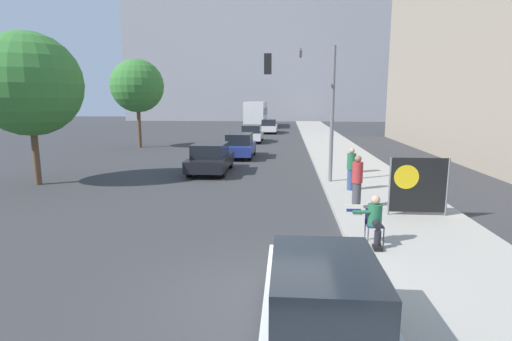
{
  "coord_description": "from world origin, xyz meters",
  "views": [
    {
      "loc": [
        0.33,
        -6.83,
        3.65
      ],
      "look_at": [
        -0.61,
        5.51,
        1.45
      ],
      "focal_mm": 28.0,
      "sensor_mm": 36.0,
      "label": 1
    }
  ],
  "objects_px": {
    "street_tree_midblock": "(137,86)",
    "city_bus_on_road": "(256,112)",
    "car_on_road_distant": "(252,134)",
    "protest_banner": "(418,185)",
    "jogger_on_sidewalk": "(357,181)",
    "car_on_road_far_lane": "(269,126)",
    "traffic_light_pole": "(308,91)",
    "parked_car_curbside": "(323,303)",
    "car_on_road_nearest": "(211,158)",
    "pedestrian_behind": "(351,169)",
    "street_tree_near_curb": "(29,84)",
    "car_on_road_midblock": "(240,146)",
    "seated_protester": "(375,219)"
  },
  "relations": [
    {
      "from": "pedestrian_behind",
      "to": "street_tree_near_curb",
      "type": "bearing_deg",
      "value": 152.16
    },
    {
      "from": "jogger_on_sidewalk",
      "to": "car_on_road_distant",
      "type": "xyz_separation_m",
      "value": [
        -5.31,
        21.9,
        -0.31
      ]
    },
    {
      "from": "seated_protester",
      "to": "pedestrian_behind",
      "type": "bearing_deg",
      "value": 111.17
    },
    {
      "from": "jogger_on_sidewalk",
      "to": "car_on_road_distant",
      "type": "height_order",
      "value": "jogger_on_sidewalk"
    },
    {
      "from": "seated_protester",
      "to": "car_on_road_nearest",
      "type": "distance_m",
      "value": 11.87
    },
    {
      "from": "traffic_light_pole",
      "to": "city_bus_on_road",
      "type": "distance_m",
      "value": 38.3
    },
    {
      "from": "car_on_road_far_lane",
      "to": "parked_car_curbside",
      "type": "bearing_deg",
      "value": -86.31
    },
    {
      "from": "car_on_road_distant",
      "to": "street_tree_midblock",
      "type": "bearing_deg",
      "value": -150.3
    },
    {
      "from": "car_on_road_far_lane",
      "to": "street_tree_midblock",
      "type": "distance_m",
      "value": 17.77
    },
    {
      "from": "car_on_road_far_lane",
      "to": "pedestrian_behind",
      "type": "bearing_deg",
      "value": -81.24
    },
    {
      "from": "protest_banner",
      "to": "seated_protester",
      "type": "bearing_deg",
      "value": -124.79
    },
    {
      "from": "jogger_on_sidewalk",
      "to": "car_on_road_distant",
      "type": "distance_m",
      "value": 22.54
    },
    {
      "from": "car_on_road_midblock",
      "to": "car_on_road_distant",
      "type": "distance_m",
      "value": 9.56
    },
    {
      "from": "car_on_road_midblock",
      "to": "car_on_road_far_lane",
      "type": "relative_size",
      "value": 0.87
    },
    {
      "from": "parked_car_curbside",
      "to": "protest_banner",
      "type": "bearing_deg",
      "value": 62.76
    },
    {
      "from": "traffic_light_pole",
      "to": "city_bus_on_road",
      "type": "height_order",
      "value": "traffic_light_pole"
    },
    {
      "from": "street_tree_midblock",
      "to": "city_bus_on_road",
      "type": "bearing_deg",
      "value": 74.12
    },
    {
      "from": "city_bus_on_road",
      "to": "street_tree_midblock",
      "type": "xyz_separation_m",
      "value": [
        -7.14,
        -25.08,
        2.74
      ]
    },
    {
      "from": "traffic_light_pole",
      "to": "car_on_road_distant",
      "type": "bearing_deg",
      "value": 102.52
    },
    {
      "from": "traffic_light_pole",
      "to": "car_on_road_distant",
      "type": "xyz_separation_m",
      "value": [
        -3.9,
        17.56,
        -3.26
      ]
    },
    {
      "from": "street_tree_midblock",
      "to": "street_tree_near_curb",
      "type": "bearing_deg",
      "value": -87.78
    },
    {
      "from": "traffic_light_pole",
      "to": "street_tree_near_curb",
      "type": "relative_size",
      "value": 0.88
    },
    {
      "from": "city_bus_on_road",
      "to": "street_tree_near_curb",
      "type": "bearing_deg",
      "value": -99.66
    },
    {
      "from": "protest_banner",
      "to": "car_on_road_distant",
      "type": "bearing_deg",
      "value": 107.18
    },
    {
      "from": "city_bus_on_road",
      "to": "car_on_road_distant",
      "type": "bearing_deg",
      "value": -86.75
    },
    {
      "from": "parked_car_curbside",
      "to": "city_bus_on_road",
      "type": "bearing_deg",
      "value": 95.46
    },
    {
      "from": "seated_protester",
      "to": "street_tree_midblock",
      "type": "distance_m",
      "value": 24.85
    },
    {
      "from": "car_on_road_nearest",
      "to": "parked_car_curbside",
      "type": "bearing_deg",
      "value": -72.91
    },
    {
      "from": "seated_protester",
      "to": "protest_banner",
      "type": "xyz_separation_m",
      "value": [
        1.83,
        2.63,
        0.29
      ]
    },
    {
      "from": "traffic_light_pole",
      "to": "street_tree_midblock",
      "type": "bearing_deg",
      "value": 133.55
    },
    {
      "from": "protest_banner",
      "to": "car_on_road_nearest",
      "type": "bearing_deg",
      "value": 135.59
    },
    {
      "from": "car_on_road_far_lane",
      "to": "street_tree_midblock",
      "type": "height_order",
      "value": "street_tree_midblock"
    },
    {
      "from": "car_on_road_far_lane",
      "to": "traffic_light_pole",
      "type": "bearing_deg",
      "value": -84.1
    },
    {
      "from": "jogger_on_sidewalk",
      "to": "protest_banner",
      "type": "distance_m",
      "value": 1.83
    },
    {
      "from": "traffic_light_pole",
      "to": "car_on_road_nearest",
      "type": "height_order",
      "value": "traffic_light_pole"
    },
    {
      "from": "car_on_road_nearest",
      "to": "traffic_light_pole",
      "type": "bearing_deg",
      "value": -28.6
    },
    {
      "from": "city_bus_on_road",
      "to": "seated_protester",
      "type": "bearing_deg",
      "value": -82.11
    },
    {
      "from": "protest_banner",
      "to": "street_tree_near_curb",
      "type": "xyz_separation_m",
      "value": [
        -14.76,
        4.17,
        3.17
      ]
    },
    {
      "from": "pedestrian_behind",
      "to": "city_bus_on_road",
      "type": "bearing_deg",
      "value": 75.1
    },
    {
      "from": "parked_car_curbside",
      "to": "car_on_road_midblock",
      "type": "relative_size",
      "value": 1.0
    },
    {
      "from": "jogger_on_sidewalk",
      "to": "car_on_road_far_lane",
      "type": "height_order",
      "value": "jogger_on_sidewalk"
    },
    {
      "from": "seated_protester",
      "to": "car_on_road_distant",
      "type": "bearing_deg",
      "value": 126.32
    },
    {
      "from": "pedestrian_behind",
      "to": "protest_banner",
      "type": "height_order",
      "value": "protest_banner"
    },
    {
      "from": "car_on_road_distant",
      "to": "street_tree_midblock",
      "type": "distance_m",
      "value": 10.33
    },
    {
      "from": "car_on_road_nearest",
      "to": "car_on_road_far_lane",
      "type": "height_order",
      "value": "car_on_road_far_lane"
    },
    {
      "from": "pedestrian_behind",
      "to": "car_on_road_midblock",
      "type": "height_order",
      "value": "pedestrian_behind"
    },
    {
      "from": "protest_banner",
      "to": "jogger_on_sidewalk",
      "type": "bearing_deg",
      "value": 156.61
    },
    {
      "from": "traffic_light_pole",
      "to": "city_bus_on_road",
      "type": "bearing_deg",
      "value": 97.59
    },
    {
      "from": "car_on_road_far_lane",
      "to": "street_tree_midblock",
      "type": "xyz_separation_m",
      "value": [
        -9.36,
        -14.58,
        3.94
      ]
    },
    {
      "from": "pedestrian_behind",
      "to": "jogger_on_sidewalk",
      "type": "bearing_deg",
      "value": -119.49
    }
  ]
}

